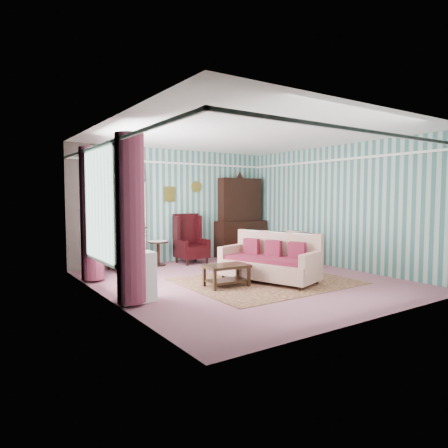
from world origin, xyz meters
TOP-DOWN VIEW (x-y plane):
  - floor at (0.00, 0.00)m, footprint 6.00×6.00m
  - room_shell at (-0.62, 0.18)m, footprint 5.53×6.02m
  - bookcase at (-1.35, 2.84)m, footprint 0.80×0.28m
  - dresser_hutch at (1.90, 2.72)m, footprint 1.50×0.56m
  - wingback_left at (-1.60, 2.45)m, footprint 0.76×0.80m
  - wingback_right at (0.15, 2.45)m, footprint 0.76×0.80m
  - seated_woman at (-1.60, 2.45)m, footprint 0.44×0.40m
  - round_side_table at (-0.70, 2.60)m, footprint 0.50×0.50m
  - nest_table at (2.47, 0.90)m, footprint 0.45×0.38m
  - plant_stand at (-2.40, -0.30)m, footprint 0.55×0.35m
  - rug at (0.30, -0.30)m, footprint 3.20×2.60m
  - sofa at (0.35, -0.31)m, footprint 1.51×2.16m
  - floral_armchair at (1.77, 0.67)m, footprint 0.81×0.73m
  - coffee_table at (-0.61, -0.24)m, footprint 0.86×0.58m
  - potted_plant_a at (-2.45, -0.42)m, footprint 0.48×0.45m
  - potted_plant_b at (-2.30, -0.18)m, footprint 0.26×0.22m
  - potted_plant_c at (-2.51, -0.25)m, footprint 0.24×0.24m

SIDE VIEW (x-z plane):
  - floor at x=0.00m, z-range 0.00..0.00m
  - rug at x=0.30m, z-range 0.00..0.01m
  - coffee_table at x=-0.61m, z-range 0.00..0.42m
  - nest_table at x=2.47m, z-range 0.00..0.54m
  - round_side_table at x=-0.70m, z-range 0.00..0.60m
  - plant_stand at x=-2.40m, z-range 0.00..0.80m
  - sofa at x=0.35m, z-range 0.00..0.91m
  - floral_armchair at x=1.77m, z-range 0.00..1.06m
  - seated_woman at x=-1.60m, z-range 0.00..1.18m
  - wingback_left at x=-1.60m, z-range 0.00..1.25m
  - wingback_right at x=0.15m, z-range 0.00..1.25m
  - potted_plant_c at x=-2.51m, z-range 0.80..1.15m
  - potted_plant_a at x=-2.45m, z-range 0.80..1.23m
  - potted_plant_b at x=-2.30m, z-range 0.80..1.25m
  - bookcase at x=-1.35m, z-range 0.00..2.24m
  - dresser_hutch at x=1.90m, z-range 0.00..2.36m
  - room_shell at x=-0.62m, z-range 0.55..3.46m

